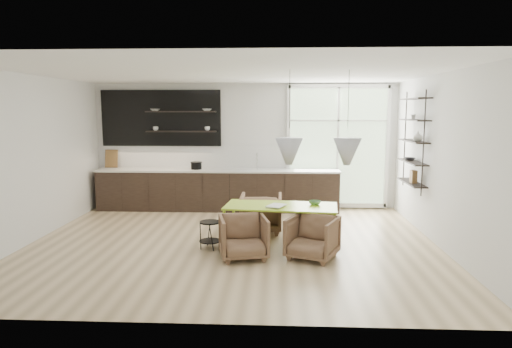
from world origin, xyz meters
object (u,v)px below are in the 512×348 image
at_px(dining_table, 281,208).
at_px(armchair_front_left, 243,237).
at_px(wire_stool, 210,231).
at_px(armchair_back_left, 261,213).
at_px(armchair_back_right, 316,220).
at_px(armchair_front_right, 312,238).

xyz_separation_m(dining_table, armchair_front_left, (-0.58, -0.74, -0.31)).
relative_size(dining_table, wire_stool, 4.25).
relative_size(armchair_back_left, wire_stool, 1.71).
relative_size(armchair_back_left, armchair_back_right, 1.21).
bearing_deg(wire_stool, armchair_back_right, 24.29).
bearing_deg(armchair_front_right, armchair_front_left, -154.67).
distance_m(armchair_front_right, wire_stool, 1.71).
height_order(armchair_back_left, armchair_front_right, armchair_back_left).
distance_m(armchair_back_left, armchair_front_right, 1.78).
height_order(armchair_back_left, wire_stool, armchair_back_left).
relative_size(dining_table, armchair_back_right, 2.99).
distance_m(armchair_front_left, armchair_front_right, 1.07).
distance_m(armchair_front_left, wire_stool, 0.75).
bearing_deg(armchair_back_left, wire_stool, 54.65).
bearing_deg(wire_stool, armchair_front_left, -37.83).
xyz_separation_m(dining_table, armchair_back_right, (0.64, 0.54, -0.34)).
bearing_deg(armchair_back_right, armchair_front_right, 93.94).
bearing_deg(dining_table, armchair_front_left, -122.22).
bearing_deg(armchair_front_right, wire_stool, -170.71).
bearing_deg(wire_stool, armchair_front_right, -14.55).
height_order(armchair_back_left, armchair_back_right, armchair_back_left).
height_order(armchair_front_right, wire_stool, armchair_front_right).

